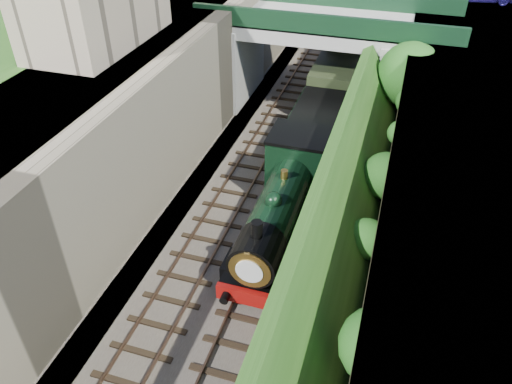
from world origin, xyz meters
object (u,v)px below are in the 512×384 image
Objects in this scene: locomotive at (282,205)px; tender at (315,134)px; tree at (412,76)px; road_bridge at (335,52)px.

tender is (-0.00, 7.36, -0.27)m from locomotive.
locomotive is at bearing -115.09° from tree.
tender is (0.26, -6.59, -2.46)m from road_bridge.
locomotive is at bearing -88.95° from road_bridge.
tree is at bearing 64.91° from locomotive.
locomotive is 1.70× the size of tender.
road_bridge is at bearing 141.98° from tree.
tree is 11.45m from locomotive.
locomotive is 7.37m from tender.
road_bridge is at bearing 92.22° from tender.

